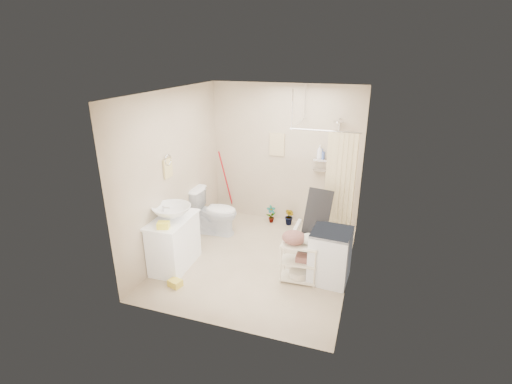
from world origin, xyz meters
TOP-DOWN VIEW (x-y plane):
  - floor at (0.00, 0.00)m, footprint 3.20×3.20m
  - ceiling at (0.00, 0.00)m, footprint 2.80×3.20m
  - wall_back at (0.00, 1.60)m, footprint 2.80×0.04m
  - wall_front at (0.00, -1.60)m, footprint 2.80×0.04m
  - wall_left at (-1.40, 0.00)m, footprint 0.04×3.20m
  - wall_right at (1.40, 0.00)m, footprint 0.04×3.20m
  - vanity at (-1.16, -0.56)m, footprint 0.53×0.92m
  - sink at (-1.17, -0.54)m, footprint 0.72×0.72m
  - counter_basket at (-1.11, -0.86)m, footprint 0.20×0.17m
  - floor_basket at (-0.89, -1.05)m, footprint 0.31×0.27m
  - toilet at (-1.04, 0.65)m, footprint 0.85×0.52m
  - mop at (-1.20, 1.51)m, footprint 0.14×0.14m
  - potted_plant_a at (-0.19, 1.38)m, footprint 0.22×0.20m
  - potted_plant_b at (0.17, 1.39)m, footprint 0.24×0.24m
  - hanging_towel at (-0.15, 1.58)m, footprint 0.28×0.03m
  - towel_ring at (-1.38, -0.20)m, footprint 0.04×0.22m
  - tp_holder at (-1.36, 0.05)m, footprint 0.08×0.12m
  - shower at (0.85, 1.05)m, footprint 1.10×1.10m
  - shampoo_bottle_a at (0.65, 1.51)m, footprint 0.11×0.11m
  - shampoo_bottle_b at (0.69, 1.53)m, footprint 0.09×0.09m
  - washing_machine at (1.14, -0.18)m, footprint 0.57×0.58m
  - laundry_rack at (0.73, -0.35)m, footprint 0.53×0.32m
  - ironing_board at (0.86, 0.03)m, footprint 0.38×0.17m

SIDE VIEW (x-z plane):
  - floor at x=0.00m, z-range 0.00..0.00m
  - floor_basket at x=-0.89m, z-range 0.00..0.14m
  - potted_plant_b at x=0.17m, z-range 0.00..0.34m
  - potted_plant_a at x=-0.19m, z-range 0.00..0.34m
  - laundry_rack at x=0.73m, z-range 0.00..0.71m
  - washing_machine at x=1.14m, z-range 0.00..0.78m
  - vanity at x=-1.16m, z-range 0.00..0.79m
  - toilet at x=-1.04m, z-range 0.00..0.85m
  - ironing_board at x=0.86m, z-range 0.00..1.29m
  - mop at x=-1.20m, z-range 0.00..1.32m
  - tp_holder at x=-1.36m, z-range 0.65..0.79m
  - counter_basket at x=-1.11m, z-range 0.79..0.88m
  - sink at x=-1.17m, z-range 0.79..0.99m
  - shower at x=0.85m, z-range 0.00..2.10m
  - wall_back at x=0.00m, z-range 0.00..2.60m
  - wall_front at x=0.00m, z-range 0.00..2.60m
  - wall_left at x=-1.40m, z-range 0.00..2.60m
  - wall_right at x=1.40m, z-range 0.00..2.60m
  - shampoo_bottle_b at x=0.69m, z-range 1.32..1.50m
  - shampoo_bottle_a at x=0.65m, z-range 1.32..1.57m
  - towel_ring at x=-1.38m, z-range 1.30..1.64m
  - hanging_towel at x=-0.15m, z-range 1.29..1.71m
  - ceiling at x=0.00m, z-range 2.58..2.62m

